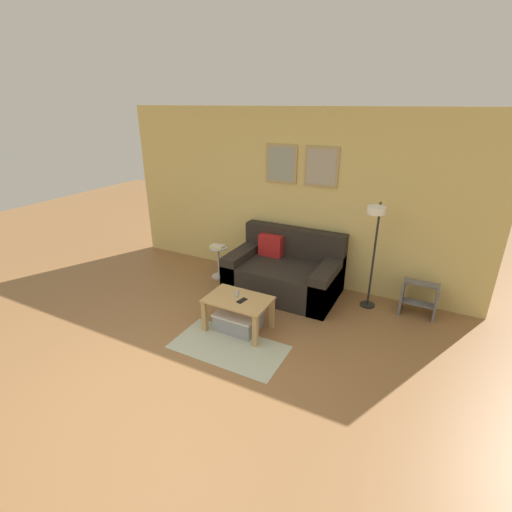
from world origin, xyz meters
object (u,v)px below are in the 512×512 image
coffee_table (238,305)px  storage_bin (238,320)px  couch (284,273)px  side_table (219,259)px  book_stack (217,246)px  cell_phone (242,301)px  floor_lamp (375,233)px  step_stool (419,298)px  remote_control (237,294)px

coffee_table → storage_bin: bearing=130.4°
couch → coffee_table: couch is taller
side_table → book_stack: book_stack is taller
storage_bin → cell_phone: bearing=-25.1°
side_table → coffee_table: bearing=-48.3°
storage_bin → floor_lamp: (1.30, 1.12, 1.00)m
book_stack → floor_lamp: bearing=-0.4°
storage_bin → book_stack: (-1.03, 1.14, 0.41)m
cell_phone → step_stool: (1.85, 1.43, -0.19)m
storage_bin → remote_control: 0.33m
coffee_table → step_stool: 2.38m
storage_bin → side_table: side_table is taller
book_stack → step_stool: book_stack is taller
couch → book_stack: size_ratio=6.96×
couch → floor_lamp: (1.19, -0.04, 0.82)m
remote_control → cell_phone: 0.17m
side_table → remote_control: size_ratio=3.37×
coffee_table → cell_phone: 0.12m
floor_lamp → step_stool: (0.62, 0.27, -0.88)m
book_stack → remote_control: (0.97, -1.07, -0.09)m
coffee_table → floor_lamp: (1.29, 1.13, 0.79)m
side_table → storage_bin: bearing=-48.3°
coffee_table → side_table: 1.54m
floor_lamp → remote_control: bearing=-142.2°
step_stool → remote_control: bearing=-146.2°
storage_bin → cell_phone: 0.32m
couch → book_stack: 1.16m
coffee_table → side_table: (-1.02, 1.15, -0.03)m
remote_control → cell_phone: bearing=-62.8°
couch → floor_lamp: floor_lamp is taller
coffee_table → book_stack: 1.56m
coffee_table → book_stack: bearing=132.2°
coffee_table → side_table: side_table is taller
book_stack → cell_phone: book_stack is taller
cell_phone → side_table: bearing=143.9°
floor_lamp → remote_control: size_ratio=9.78×
remote_control → side_table: bearing=107.1°
storage_bin → remote_control: (-0.06, 0.07, 0.32)m
remote_control → cell_phone: remote_control is taller
book_stack → cell_phone: size_ratio=1.60×
storage_bin → book_stack: size_ratio=2.36×
storage_bin → floor_lamp: bearing=40.7°
coffee_table → remote_control: 0.15m
side_table → cell_phone: (1.09, -1.17, 0.13)m
book_stack → step_stool: size_ratio=0.51×
couch → coffee_table: (-0.10, -1.18, 0.03)m
couch → step_stool: (1.82, 0.23, -0.07)m
storage_bin → floor_lamp: size_ratio=0.36×
floor_lamp → side_table: floor_lamp is taller
couch → cell_phone: size_ratio=11.10×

